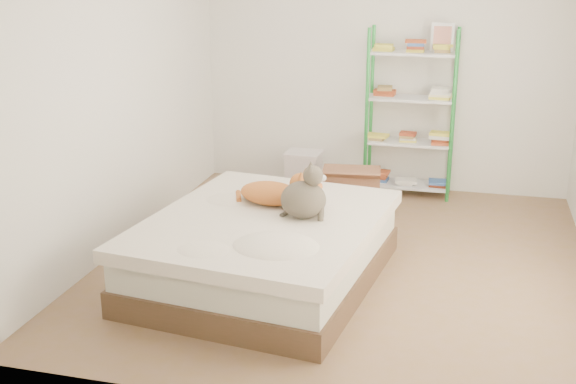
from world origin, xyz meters
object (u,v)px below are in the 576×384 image
(bed, at_px, (265,249))
(orange_cat, at_px, (270,190))
(shelf_unit, at_px, (411,116))
(white_bin, at_px, (304,171))
(cardboard_box, at_px, (351,190))
(grey_cat, at_px, (303,192))

(bed, relative_size, orange_cat, 3.77)
(shelf_unit, relative_size, white_bin, 4.12)
(bed, relative_size, shelf_unit, 1.25)
(bed, xyz_separation_m, white_bin, (-0.23, 2.24, -0.04))
(orange_cat, relative_size, cardboard_box, 0.95)
(orange_cat, height_order, grey_cat, grey_cat)
(grey_cat, height_order, cardboard_box, grey_cat)
(cardboard_box, bearing_deg, orange_cat, -111.42)
(shelf_unit, relative_size, cardboard_box, 2.87)
(bed, distance_m, cardboard_box, 1.82)
(shelf_unit, height_order, cardboard_box, shelf_unit)
(cardboard_box, height_order, white_bin, cardboard_box)
(orange_cat, bearing_deg, cardboard_box, 80.91)
(grey_cat, distance_m, cardboard_box, 1.81)
(grey_cat, bearing_deg, orange_cat, 44.91)
(bed, bearing_deg, shelf_unit, 77.98)
(shelf_unit, height_order, white_bin, shelf_unit)
(orange_cat, bearing_deg, shelf_unit, 73.06)
(shelf_unit, distance_m, cardboard_box, 1.01)
(orange_cat, distance_m, cardboard_box, 1.61)
(orange_cat, distance_m, white_bin, 2.01)
(bed, distance_m, orange_cat, 0.47)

